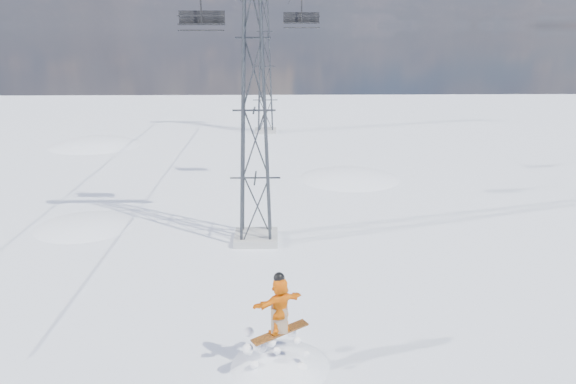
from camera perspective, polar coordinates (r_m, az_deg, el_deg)
name	(u,v)px	position (r m, az deg, el deg)	size (l,w,h in m)	color
ground	(219,345)	(16.59, -7.01, -15.17)	(120.00, 120.00, 0.00)	white
snow_terrain	(184,300)	(40.25, -10.49, -10.77)	(39.00, 37.00, 22.00)	white
lift_tower_near	(254,111)	(22.29, -3.47, 8.20)	(5.20, 1.80, 11.43)	#999999
lift_tower_far	(265,67)	(47.16, -2.36, 12.61)	(5.20, 1.80, 11.43)	#999999
lift_chair_near	(202,19)	(24.59, -8.77, 16.97)	(1.91, 0.55, 2.37)	black
lift_chair_mid	(301,19)	(29.92, 1.38, 17.17)	(1.84, 0.53, 2.28)	black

